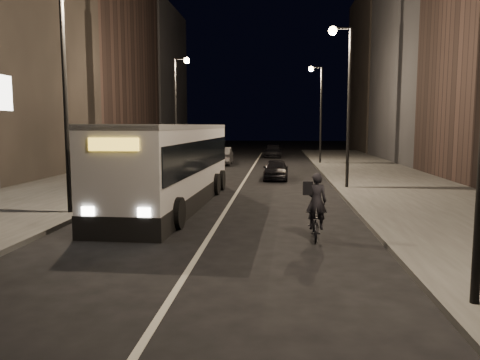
% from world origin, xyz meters
% --- Properties ---
extents(ground, '(180.00, 180.00, 0.00)m').
position_xyz_m(ground, '(0.00, 0.00, 0.00)').
color(ground, black).
rests_on(ground, ground).
extents(sidewalk_right, '(7.00, 70.00, 0.16)m').
position_xyz_m(sidewalk_right, '(8.50, 14.00, 0.08)').
color(sidewalk_right, '#343432').
rests_on(sidewalk_right, ground).
extents(sidewalk_left, '(7.00, 70.00, 0.16)m').
position_xyz_m(sidewalk_left, '(-8.50, 14.00, 0.08)').
color(sidewalk_left, '#343432').
rests_on(sidewalk_left, ground).
extents(building_row_right, '(8.00, 61.00, 21.00)m').
position_xyz_m(building_row_right, '(16.00, 27.50, 10.50)').
color(building_row_right, black).
rests_on(building_row_right, ground).
extents(building_row_left, '(8.00, 61.00, 22.00)m').
position_xyz_m(building_row_left, '(-16.00, 28.50, 11.00)').
color(building_row_left, black).
rests_on(building_row_left, ground).
extents(streetlight_right_near, '(1.20, 0.44, 8.12)m').
position_xyz_m(streetlight_right_near, '(5.33, -4.00, 5.36)').
color(streetlight_right_near, black).
rests_on(streetlight_right_near, sidewalk_right).
extents(streetlight_right_mid, '(1.20, 0.44, 8.12)m').
position_xyz_m(streetlight_right_mid, '(5.33, 12.00, 5.36)').
color(streetlight_right_mid, black).
rests_on(streetlight_right_mid, sidewalk_right).
extents(streetlight_right_far, '(1.20, 0.44, 8.12)m').
position_xyz_m(streetlight_right_far, '(5.33, 28.00, 5.36)').
color(streetlight_right_far, black).
rests_on(streetlight_right_far, sidewalk_right).
extents(streetlight_left_near, '(1.20, 0.44, 8.12)m').
position_xyz_m(streetlight_left_near, '(-5.33, 4.00, 5.36)').
color(streetlight_left_near, black).
rests_on(streetlight_left_near, sidewalk_left).
extents(streetlight_left_far, '(1.20, 0.44, 8.12)m').
position_xyz_m(streetlight_left_far, '(-5.33, 22.00, 5.36)').
color(streetlight_left_far, black).
rests_on(streetlight_left_far, sidewalk_left).
extents(city_bus, '(3.26, 12.61, 3.37)m').
position_xyz_m(city_bus, '(-2.37, 6.64, 1.84)').
color(city_bus, silver).
rests_on(city_bus, ground).
extents(cyclist_on_bicycle, '(0.66, 1.74, 1.98)m').
position_xyz_m(cyclist_on_bicycle, '(3.16, 1.20, 0.66)').
color(cyclist_on_bicycle, black).
rests_on(cyclist_on_bicycle, ground).
extents(car_near, '(1.57, 3.73, 1.26)m').
position_xyz_m(car_near, '(1.89, 16.45, 0.63)').
color(car_near, black).
rests_on(car_near, ground).
extents(car_mid, '(1.76, 4.64, 1.51)m').
position_xyz_m(car_mid, '(-2.74, 27.05, 0.76)').
color(car_mid, '#323234').
rests_on(car_mid, ground).
extents(car_far, '(1.90, 4.53, 1.31)m').
position_xyz_m(car_far, '(1.47, 36.89, 0.65)').
color(car_far, black).
rests_on(car_far, ground).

